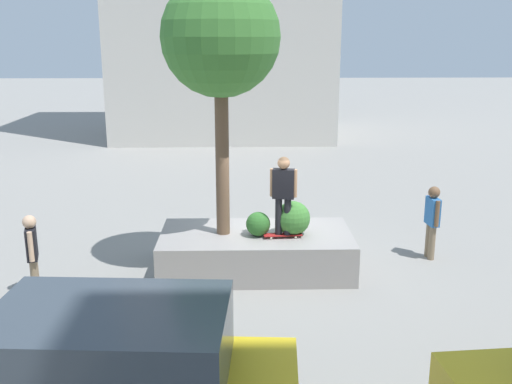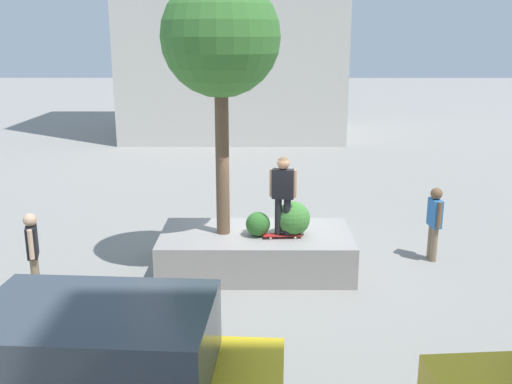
{
  "view_description": "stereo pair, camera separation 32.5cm",
  "coord_description": "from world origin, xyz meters",
  "px_view_note": "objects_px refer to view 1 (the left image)",
  "views": [
    {
      "loc": [
        0.79,
        12.02,
        4.89
      ],
      "look_at": [
        0.51,
        0.27,
        1.75
      ],
      "focal_mm": 40.9,
      "sensor_mm": 36.0,
      "label": 1
    },
    {
      "loc": [
        0.46,
        12.03,
        4.89
      ],
      "look_at": [
        0.51,
        0.27,
        1.75
      ],
      "focal_mm": 40.9,
      "sensor_mm": 36.0,
      "label": 2
    }
  ],
  "objects_px": {
    "skateboard": "(283,235)",
    "bystander_watching": "(32,250)",
    "planter_ledge": "(256,251)",
    "passerby_with_bag": "(432,217)",
    "plaza_tree": "(220,39)",
    "skateboarder": "(283,190)"
  },
  "relations": [
    {
      "from": "passerby_with_bag",
      "to": "skateboard",
      "type": "bearing_deg",
      "value": 15.2
    },
    {
      "from": "planter_ledge",
      "to": "plaza_tree",
      "type": "height_order",
      "value": "plaza_tree"
    },
    {
      "from": "skateboard",
      "to": "passerby_with_bag",
      "type": "bearing_deg",
      "value": -164.8
    },
    {
      "from": "skateboarder",
      "to": "passerby_with_bag",
      "type": "relative_size",
      "value": 0.98
    },
    {
      "from": "skateboard",
      "to": "passerby_with_bag",
      "type": "height_order",
      "value": "passerby_with_bag"
    },
    {
      "from": "skateboard",
      "to": "bystander_watching",
      "type": "relative_size",
      "value": 0.49
    },
    {
      "from": "plaza_tree",
      "to": "bystander_watching",
      "type": "distance_m",
      "value": 5.44
    },
    {
      "from": "planter_ledge",
      "to": "bystander_watching",
      "type": "bearing_deg",
      "value": 16.02
    },
    {
      "from": "plaza_tree",
      "to": "passerby_with_bag",
      "type": "distance_m",
      "value": 6.09
    },
    {
      "from": "skateboard",
      "to": "bystander_watching",
      "type": "xyz_separation_m",
      "value": [
        4.85,
        0.92,
        0.05
      ]
    },
    {
      "from": "skateboarder",
      "to": "bystander_watching",
      "type": "xyz_separation_m",
      "value": [
        4.85,
        0.92,
        -0.91
      ]
    },
    {
      "from": "skateboarder",
      "to": "passerby_with_bag",
      "type": "bearing_deg",
      "value": -164.8
    },
    {
      "from": "skateboard",
      "to": "skateboarder",
      "type": "height_order",
      "value": "skateboarder"
    },
    {
      "from": "plaza_tree",
      "to": "skateboard",
      "type": "distance_m",
      "value": 4.14
    },
    {
      "from": "planter_ledge",
      "to": "bystander_watching",
      "type": "distance_m",
      "value": 4.5
    },
    {
      "from": "plaza_tree",
      "to": "bystander_watching",
      "type": "height_order",
      "value": "plaza_tree"
    },
    {
      "from": "planter_ledge",
      "to": "plaza_tree",
      "type": "distance_m",
      "value": 4.47
    },
    {
      "from": "passerby_with_bag",
      "to": "bystander_watching",
      "type": "distance_m",
      "value": 8.47
    },
    {
      "from": "plaza_tree",
      "to": "skateboard",
      "type": "height_order",
      "value": "plaza_tree"
    },
    {
      "from": "skateboarder",
      "to": "bystander_watching",
      "type": "distance_m",
      "value": 5.02
    },
    {
      "from": "skateboard",
      "to": "passerby_with_bag",
      "type": "xyz_separation_m",
      "value": [
        -3.42,
        -0.93,
        0.07
      ]
    },
    {
      "from": "plaza_tree",
      "to": "skateboarder",
      "type": "bearing_deg",
      "value": 165.62
    }
  ]
}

